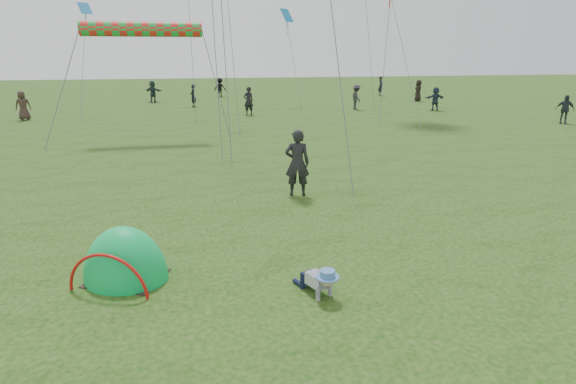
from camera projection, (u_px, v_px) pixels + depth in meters
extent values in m
plane|color=#103B08|center=(260.00, 321.00, 6.62)|extent=(140.00, 140.00, 0.00)
ellipsoid|color=#0BA458|center=(127.00, 278.00, 7.86)|extent=(1.85, 1.71, 1.92)
imported|color=black|center=(297.00, 163.00, 12.24)|extent=(0.75, 0.57, 1.84)
imported|color=black|center=(193.00, 96.00, 33.13)|extent=(0.55, 0.68, 1.63)
imported|color=black|center=(220.00, 87.00, 40.73)|extent=(1.21, 0.89, 1.68)
imported|color=black|center=(418.00, 91.00, 37.02)|extent=(0.99, 0.98, 1.73)
imported|color=#2B3A41|center=(153.00, 92.00, 36.15)|extent=(1.59, 1.33, 1.72)
imported|color=black|center=(381.00, 86.00, 41.90)|extent=(0.60, 0.75, 1.78)
imported|color=#28353B|center=(565.00, 109.00, 25.10)|extent=(0.99, 0.86, 1.59)
imported|color=#2C2C32|center=(356.00, 97.00, 31.54)|extent=(0.69, 1.13, 1.71)
imported|color=#3C2A26|center=(23.00, 106.00, 26.41)|extent=(0.97, 0.79, 1.70)
imported|color=#28374B|center=(435.00, 99.00, 30.94)|extent=(1.49, 0.52, 1.59)
imported|color=black|center=(248.00, 101.00, 28.63)|extent=(0.73, 0.58, 1.77)
cylinder|color=red|center=(142.00, 29.00, 19.62)|extent=(5.14, 0.64, 0.64)
plane|color=#1575B6|center=(287.00, 15.00, 33.31)|extent=(1.18, 1.18, 0.97)
plane|color=#2E8ED9|center=(85.00, 8.00, 28.16)|extent=(0.86, 0.86, 0.70)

